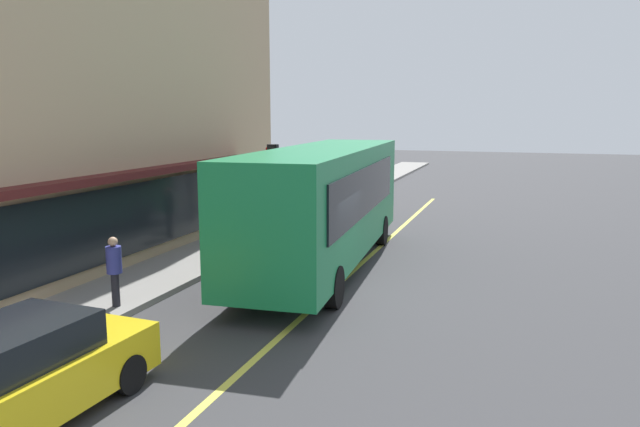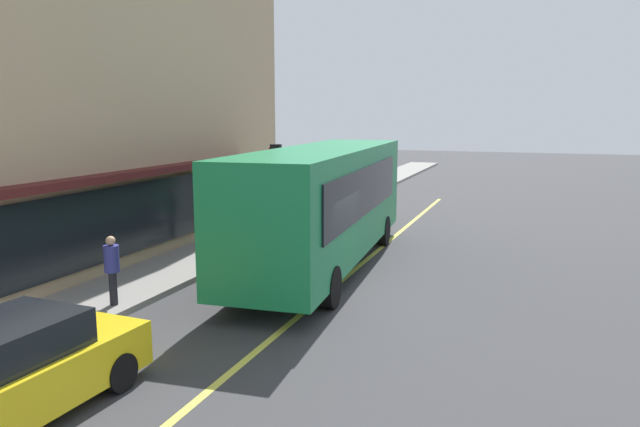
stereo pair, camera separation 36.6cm
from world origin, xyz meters
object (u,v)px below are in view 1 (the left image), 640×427
pedestrian_by_curb (231,211)px  pedestrian_waiting (274,198)px  traffic_light (274,166)px  bus (325,200)px  pedestrian_mid_block (114,265)px  car_yellow (13,378)px

pedestrian_by_curb → pedestrian_waiting: bearing=1.1°
traffic_light → bus: bearing=-140.7°
pedestrian_mid_block → pedestrian_waiting: bearing=4.0°
car_yellow → pedestrian_by_curb: (11.66, 2.52, 0.47)m
car_yellow → pedestrian_mid_block: pedestrian_mid_block is taller
car_yellow → traffic_light: bearing=8.2°
bus → pedestrian_mid_block: size_ratio=7.05×
pedestrian_by_curb → traffic_light: bearing=-10.7°
pedestrian_by_curb → car_yellow: bearing=-167.8°
bus → pedestrian_waiting: (5.39, 3.93, -0.80)m
bus → traffic_light: bus is taller
car_yellow → pedestrian_by_curb: pedestrian_by_curb is taller
pedestrian_waiting → pedestrian_mid_block: 10.80m
car_yellow → pedestrian_by_curb: bearing=12.2°
car_yellow → pedestrian_waiting: size_ratio=2.56×
car_yellow → pedestrian_mid_block: size_ratio=2.74×
bus → pedestrian_by_curb: (1.61, 3.85, -0.77)m
pedestrian_waiting → car_yellow: bearing=-170.5°
traffic_light → pedestrian_waiting: traffic_light is taller
pedestrian_waiting → traffic_light: bearing=-156.5°
pedestrian_waiting → pedestrian_mid_block: size_ratio=1.07×
pedestrian_waiting → bus: bearing=-143.9°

